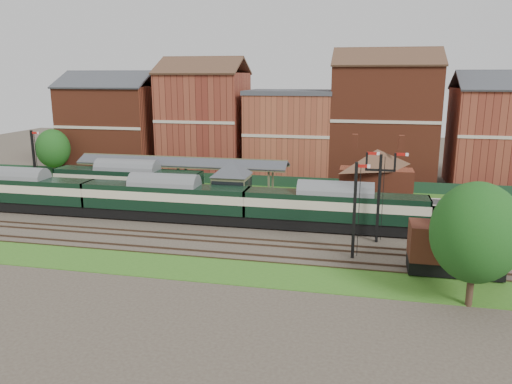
% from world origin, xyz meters
% --- Properties ---
extents(ground, '(160.00, 160.00, 0.00)m').
position_xyz_m(ground, '(0.00, 0.00, 0.00)').
color(ground, '#473D33').
rests_on(ground, ground).
extents(grass_back, '(90.00, 4.50, 0.06)m').
position_xyz_m(grass_back, '(0.00, 16.00, 0.03)').
color(grass_back, '#2D6619').
rests_on(grass_back, ground).
extents(grass_front, '(90.00, 5.00, 0.06)m').
position_xyz_m(grass_front, '(0.00, -12.00, 0.03)').
color(grass_front, '#2D6619').
rests_on(grass_front, ground).
extents(fence, '(90.00, 0.12, 1.50)m').
position_xyz_m(fence, '(0.00, 18.00, 0.75)').
color(fence, '#193823').
rests_on(fence, ground).
extents(platform, '(55.00, 3.40, 1.00)m').
position_xyz_m(platform, '(-5.00, 9.75, 0.50)').
color(platform, '#2D2D2D').
rests_on(platform, ground).
extents(signal_box, '(5.40, 5.40, 6.00)m').
position_xyz_m(signal_box, '(-3.00, 3.25, 3.19)').
color(signal_box, '#5F6C4D').
rests_on(signal_box, ground).
extents(brick_hut, '(3.20, 2.64, 2.94)m').
position_xyz_m(brick_hut, '(5.00, 3.25, 1.20)').
color(brick_hut, maroon).
rests_on(brick_hut, ground).
extents(station_building, '(8.10, 8.10, 5.90)m').
position_xyz_m(station_building, '(12.00, 9.75, 3.96)').
color(station_building, brown).
rests_on(station_building, platform).
extents(canopy, '(26.00, 3.89, 4.08)m').
position_xyz_m(canopy, '(-11.00, 9.75, 4.58)').
color(canopy, brown).
rests_on(canopy, platform).
extents(semaphore_bracket, '(3.60, 0.25, 8.18)m').
position_xyz_m(semaphore_bracket, '(12.04, -2.50, 4.63)').
color(semaphore_bracket, black).
rests_on(semaphore_bracket, ground).
extents(semaphore_platform_end, '(1.23, 0.25, 8.00)m').
position_xyz_m(semaphore_platform_end, '(-29.98, 8.00, 4.16)').
color(semaphore_platform_end, black).
rests_on(semaphore_platform_end, ground).
extents(semaphore_siding, '(1.23, 0.25, 8.00)m').
position_xyz_m(semaphore_siding, '(10.02, -7.00, 4.16)').
color(semaphore_siding, black).
rests_on(semaphore_siding, ground).
extents(town_backdrop, '(69.00, 10.00, 16.00)m').
position_xyz_m(town_backdrop, '(-0.18, 25.00, 7.00)').
color(town_backdrop, brown).
rests_on(town_backdrop, ground).
extents(dmu_train, '(51.99, 2.73, 3.99)m').
position_xyz_m(dmu_train, '(-9.25, 0.00, 2.34)').
color(dmu_train, black).
rests_on(dmu_train, ground).
extents(platform_railcar, '(17.92, 2.82, 4.13)m').
position_xyz_m(platform_railcar, '(-16.57, 6.50, 2.41)').
color(platform_railcar, black).
rests_on(platform_railcar, ground).
extents(goods_van_a, '(6.75, 2.92, 4.09)m').
position_xyz_m(goods_van_a, '(17.56, -9.00, 2.31)').
color(goods_van_a, black).
rests_on(goods_van_a, ground).
extents(tree_far, '(5.66, 5.66, 8.27)m').
position_xyz_m(tree_far, '(17.67, -14.34, 5.00)').
color(tree_far, '#382619').
rests_on(tree_far, ground).
extents(tree_back, '(4.86, 4.86, 7.10)m').
position_xyz_m(tree_back, '(-33.62, 17.37, 4.29)').
color(tree_back, '#382619').
rests_on(tree_back, ground).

